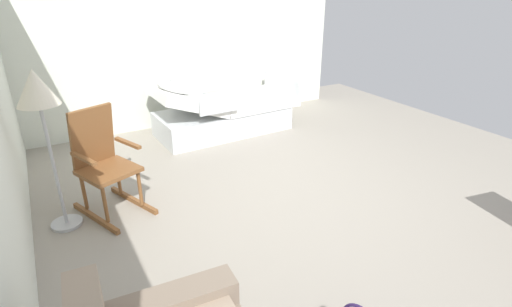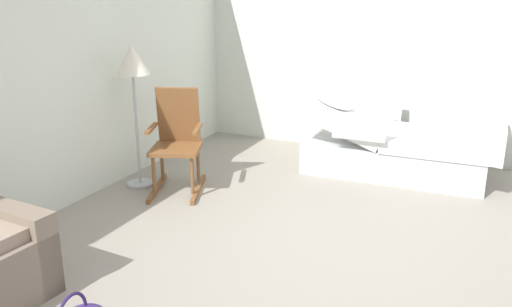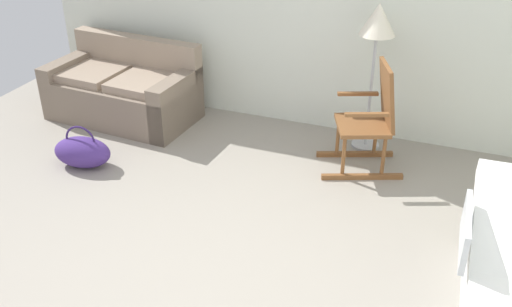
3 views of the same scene
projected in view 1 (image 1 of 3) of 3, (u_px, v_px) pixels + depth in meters
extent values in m
plane|color=gray|center=(299.00, 201.00, 4.13)|extent=(7.38, 7.38, 0.00)
cube|color=silver|center=(188.00, 35.00, 5.97)|extent=(0.10, 5.11, 2.70)
cube|color=silver|center=(223.00, 121.00, 5.94)|extent=(0.94, 1.96, 0.35)
cube|color=white|center=(250.00, 100.00, 6.06)|extent=(0.95, 1.19, 0.14)
cube|color=white|center=(187.00, 100.00, 5.51)|extent=(0.94, 0.97, 0.45)
ellipsoid|color=white|center=(174.00, 87.00, 5.34)|extent=(0.36, 0.51, 0.29)
cube|color=silver|center=(219.00, 103.00, 5.21)|extent=(0.06, 0.56, 0.28)
cube|color=silver|center=(189.00, 86.00, 6.00)|extent=(0.06, 0.56, 0.28)
cube|color=silver|center=(282.00, 88.00, 6.30)|extent=(0.95, 0.08, 0.36)
cylinder|color=black|center=(183.00, 147.00, 5.33)|extent=(0.10, 0.10, 0.10)
cylinder|color=black|center=(165.00, 131.00, 5.89)|extent=(0.10, 0.10, 0.10)
cylinder|color=black|center=(280.00, 126.00, 6.09)|extent=(0.10, 0.10, 0.10)
cylinder|color=black|center=(256.00, 113.00, 6.65)|extent=(0.10, 0.10, 0.10)
cube|color=brown|center=(96.00, 218.00, 3.80)|extent=(0.72, 0.32, 0.05)
cube|color=brown|center=(134.00, 200.00, 4.11)|extent=(0.72, 0.32, 0.05)
cylinder|color=brown|center=(140.00, 187.00, 3.90)|extent=(0.04, 0.04, 0.40)
cylinder|color=brown|center=(105.00, 203.00, 3.62)|extent=(0.04, 0.04, 0.40)
cylinder|color=brown|center=(118.00, 177.00, 4.11)|extent=(0.04, 0.04, 0.40)
cylinder|color=brown|center=(84.00, 191.00, 3.83)|extent=(0.04, 0.04, 0.40)
cube|color=brown|center=(109.00, 171.00, 3.78)|extent=(0.60, 0.62, 0.04)
cube|color=brown|center=(92.00, 137.00, 3.77)|extent=(0.27, 0.45, 0.60)
cube|color=brown|center=(128.00, 143.00, 3.85)|extent=(0.38, 0.18, 0.03)
cube|color=brown|center=(83.00, 158.00, 3.52)|extent=(0.38, 0.18, 0.03)
cylinder|color=#B2B5BA|center=(67.00, 223.00, 3.74)|extent=(0.28, 0.28, 0.03)
cylinder|color=#B2B5BA|center=(54.00, 167.00, 3.50)|extent=(0.03, 0.03, 1.15)
cone|color=silver|center=(35.00, 87.00, 3.20)|extent=(0.34, 0.34, 0.30)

